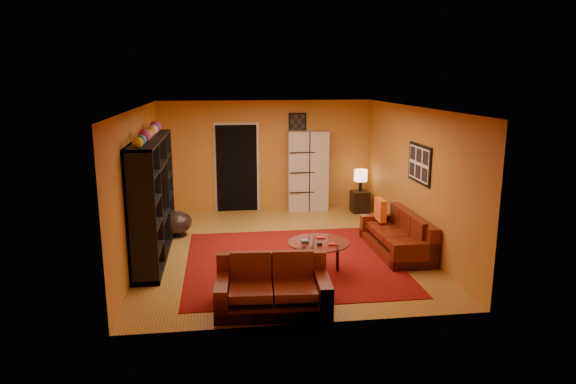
{
  "coord_description": "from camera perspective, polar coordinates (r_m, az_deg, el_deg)",
  "views": [
    {
      "loc": [
        -1.08,
        -9.03,
        3.12
      ],
      "look_at": [
        0.14,
        0.1,
        1.06
      ],
      "focal_mm": 32.0,
      "sensor_mm": 36.0,
      "label": 1
    }
  ],
  "objects": [
    {
      "name": "side_table",
      "position": [
        12.24,
        7.99,
        -1.05
      ],
      "size": [
        0.41,
        0.41,
        0.5
      ],
      "primitive_type": "cube",
      "rotation": [
        0.0,
        0.0,
        0.03
      ],
      "color": "black",
      "rests_on": "floor"
    },
    {
      "name": "wall_front",
      "position": [
        6.39,
        2.44,
        -3.94
      ],
      "size": [
        6.0,
        0.0,
        6.0
      ],
      "primitive_type": "plane",
      "rotation": [
        -1.57,
        0.0,
        0.0
      ],
      "color": "#B87328",
      "rests_on": "floor"
    },
    {
      "name": "wall_back",
      "position": [
        12.21,
        -2.46,
        4.05
      ],
      "size": [
        6.0,
        0.0,
        6.0
      ],
      "primitive_type": "plane",
      "rotation": [
        1.57,
        0.0,
        0.0
      ],
      "color": "#B87328",
      "rests_on": "floor"
    },
    {
      "name": "throw_pillow",
      "position": [
        10.03,
        10.22,
        -1.95
      ],
      "size": [
        0.12,
        0.42,
        0.42
      ],
      "primitive_type": "cube",
      "color": "orange",
      "rests_on": "sofa"
    },
    {
      "name": "rug",
      "position": [
        8.97,
        0.43,
        -7.69
      ],
      "size": [
        3.6,
        3.6,
        0.01
      ],
      "primitive_type": "cube",
      "color": "#610B0B",
      "rests_on": "floor"
    },
    {
      "name": "wall_right",
      "position": [
        9.88,
        13.78,
        1.65
      ],
      "size": [
        0.0,
        6.0,
        6.0
      ],
      "primitive_type": "plane",
      "rotation": [
        1.57,
        0.0,
        -1.57
      ],
      "color": "#B87328",
      "rests_on": "floor"
    },
    {
      "name": "floor",
      "position": [
        9.61,
        -0.76,
        -6.31
      ],
      "size": [
        6.0,
        6.0,
        0.0
      ],
      "primitive_type": "plane",
      "color": "olive",
      "rests_on": "ground"
    },
    {
      "name": "loveseat",
      "position": [
        7.22,
        -1.74,
        -10.49
      ],
      "size": [
        1.61,
        1.03,
        0.85
      ],
      "rotation": [
        0.0,
        0.0,
        1.51
      ],
      "color": "#4B140A",
      "rests_on": "rug"
    },
    {
      "name": "bowl_chair",
      "position": [
        10.53,
        -12.29,
        -3.36
      ],
      "size": [
        0.62,
        0.62,
        0.51
      ],
      "color": "black",
      "rests_on": "floor"
    },
    {
      "name": "ceiling",
      "position": [
        9.1,
        -0.8,
        9.36
      ],
      "size": [
        6.0,
        6.0,
        0.0
      ],
      "primitive_type": "plane",
      "rotation": [
        3.14,
        0.0,
        0.0
      ],
      "color": "white",
      "rests_on": "wall_back"
    },
    {
      "name": "wall_art_back",
      "position": [
        12.19,
        1.06,
        7.59
      ],
      "size": [
        0.42,
        0.03,
        0.52
      ],
      "primitive_type": "cube",
      "color": "black",
      "rests_on": "wall_back"
    },
    {
      "name": "doorway",
      "position": [
        12.17,
        -5.72,
        2.63
      ],
      "size": [
        0.95,
        0.1,
        2.04
      ],
      "primitive_type": "cube",
      "color": "black",
      "rests_on": "floor"
    },
    {
      "name": "wall_art_right",
      "position": [
        9.55,
        14.41,
        3.07
      ],
      "size": [
        0.03,
        1.0,
        0.7
      ],
      "primitive_type": "cube",
      "color": "black",
      "rests_on": "wall_right"
    },
    {
      "name": "tv",
      "position": [
        9.34,
        -14.45,
        -1.02
      ],
      "size": [
        0.9,
        0.12,
        0.52
      ],
      "primitive_type": "imported",
      "rotation": [
        0.0,
        0.0,
        1.57
      ],
      "color": "black",
      "rests_on": "entertainment_unit"
    },
    {
      "name": "entertainment_unit",
      "position": [
        9.34,
        -14.77,
        -0.6
      ],
      "size": [
        0.45,
        3.0,
        2.1
      ],
      "primitive_type": "cube",
      "color": "black",
      "rests_on": "floor"
    },
    {
      "name": "sofa",
      "position": [
        9.59,
        12.37,
        -4.85
      ],
      "size": [
        0.83,
        1.96,
        0.85
      ],
      "rotation": [
        0.0,
        0.0,
        0.02
      ],
      "color": "#4B140A",
      "rests_on": "rug"
    },
    {
      "name": "wall_left",
      "position": [
        9.32,
        -16.23,
        0.86
      ],
      "size": [
        0.0,
        6.0,
        6.0
      ],
      "primitive_type": "plane",
      "rotation": [
        1.57,
        0.0,
        1.57
      ],
      "color": "#B87328",
      "rests_on": "floor"
    },
    {
      "name": "coffee_table",
      "position": [
        8.38,
        3.42,
        -5.9
      ],
      "size": [
        1.0,
        1.0,
        0.5
      ],
      "rotation": [
        0.0,
        0.0,
        -0.34
      ],
      "color": "silver",
      "rests_on": "floor"
    },
    {
      "name": "storage_cabinet",
      "position": [
        12.2,
        2.24,
        2.36
      ],
      "size": [
        0.98,
        0.49,
        1.89
      ],
      "primitive_type": "cube",
      "rotation": [
        0.0,
        0.0,
        -0.08
      ],
      "color": "beige",
      "rests_on": "floor"
    },
    {
      "name": "table_lamp",
      "position": [
        12.11,
        8.08,
        1.78
      ],
      "size": [
        0.31,
        0.31,
        0.51
      ],
      "color": "black",
      "rests_on": "side_table"
    }
  ]
}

